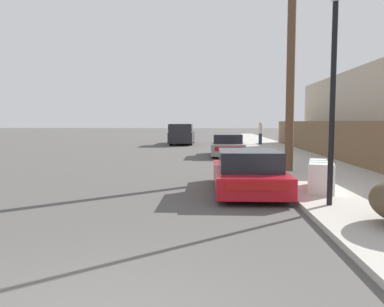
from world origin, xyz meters
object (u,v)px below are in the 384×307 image
object	(u,v)px
pickup_truck	(182,134)
pedestrian	(260,133)
car_parked_mid	(227,146)
street_lamp	(333,82)
parked_sports_car_red	(248,173)
discarded_fridge	(321,176)
utility_pole	(291,40)

from	to	relation	value
pickup_truck	pedestrian	size ratio (longest dim) A/B	3.21
pickup_truck	pedestrian	world-z (taller)	pedestrian
pedestrian	car_parked_mid	bearing A→B (deg)	-108.17
pickup_truck	street_lamp	size ratio (longest dim) A/B	1.26
pickup_truck	parked_sports_car_red	bearing A→B (deg)	98.80
discarded_fridge	utility_pole	world-z (taller)	utility_pole
pickup_truck	utility_pole	xyz separation A→B (m)	(5.45, -17.97, 4.07)
parked_sports_car_red	pickup_truck	bearing A→B (deg)	98.86
pickup_truck	pedestrian	xyz separation A→B (m)	(6.53, -1.35, 0.18)
discarded_fridge	street_lamp	size ratio (longest dim) A/B	0.40
discarded_fridge	utility_pole	xyz separation A→B (m)	(-0.08, 3.90, 4.45)
utility_pole	parked_sports_car_red	bearing A→B (deg)	-116.93
discarded_fridge	parked_sports_car_red	xyz separation A→B (m)	(-1.97, 0.18, 0.04)
utility_pole	street_lamp	world-z (taller)	utility_pole
street_lamp	utility_pole	bearing A→B (deg)	87.23
pedestrian	street_lamp	bearing A→B (deg)	-93.48
car_parked_mid	pedestrian	size ratio (longest dim) A/B	2.38
discarded_fridge	car_parked_mid	world-z (taller)	car_parked_mid
parked_sports_car_red	street_lamp	bearing A→B (deg)	-52.93
car_parked_mid	pedestrian	distance (m)	9.87
discarded_fridge	parked_sports_car_red	size ratio (longest dim) A/B	0.44
car_parked_mid	utility_pole	size ratio (longest dim) A/B	0.46
pickup_truck	utility_pole	distance (m)	19.22
pickup_truck	pedestrian	distance (m)	6.67
discarded_fridge	pickup_truck	bearing A→B (deg)	119.74
parked_sports_car_red	pedestrian	world-z (taller)	pedestrian
parked_sports_car_red	pedestrian	bearing A→B (deg)	81.23
utility_pole	street_lamp	bearing A→B (deg)	-92.77
street_lamp	pedestrian	distance (m)	22.55
parked_sports_car_red	street_lamp	world-z (taller)	street_lamp
car_parked_mid	street_lamp	world-z (taller)	street_lamp
pickup_truck	discarded_fridge	bearing A→B (deg)	103.66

